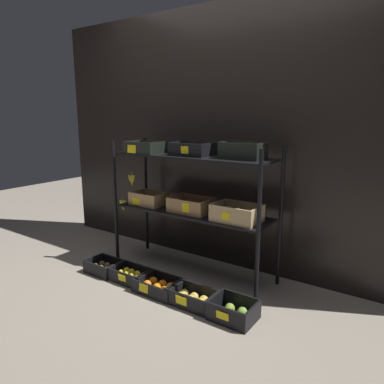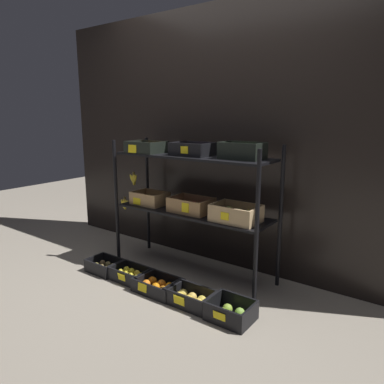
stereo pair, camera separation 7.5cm
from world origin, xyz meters
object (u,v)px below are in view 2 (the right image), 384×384
display_rack (193,185)px  crate_ground_lemon (132,275)px  crate_ground_kiwi (105,267)px  crate_ground_apple_gold (190,298)px  crate_ground_orange (158,286)px  crate_ground_apple_green (231,312)px

display_rack → crate_ground_lemon: display_rack is taller
display_rack → crate_ground_kiwi: display_rack is taller
crate_ground_lemon → crate_ground_apple_gold: size_ratio=0.98×
crate_ground_kiwi → crate_ground_apple_gold: 0.98m
display_rack → crate_ground_apple_gold: 0.94m
crate_ground_kiwi → crate_ground_orange: (0.65, -0.00, -0.00)m
crate_ground_apple_green → crate_ground_lemon: bearing=178.7°
display_rack → crate_ground_kiwi: size_ratio=5.20×
display_rack → crate_ground_orange: (-0.02, -0.45, -0.76)m
display_rack → crate_ground_orange: 0.88m
crate_ground_lemon → crate_ground_apple_gold: crate_ground_apple_gold is taller
crate_ground_apple_gold → crate_ground_apple_green: bearing=0.6°
crate_ground_lemon → crate_ground_orange: crate_ground_lemon is taller
crate_ground_apple_gold → crate_ground_apple_green: size_ratio=1.18×
display_rack → crate_ground_orange: size_ratio=4.21×
crate_ground_orange → crate_ground_apple_gold: crate_ground_apple_gold is taller
crate_ground_apple_green → display_rack: bearing=145.4°
display_rack → crate_ground_apple_gold: (0.31, -0.46, -0.76)m
crate_ground_kiwi → crate_ground_apple_gold: crate_ground_apple_gold is taller
crate_ground_kiwi → crate_ground_lemon: bearing=2.0°
crate_ground_kiwi → crate_ground_apple_gold: bearing=-0.9°
crate_ground_lemon → crate_ground_apple_gold: bearing=-2.3°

